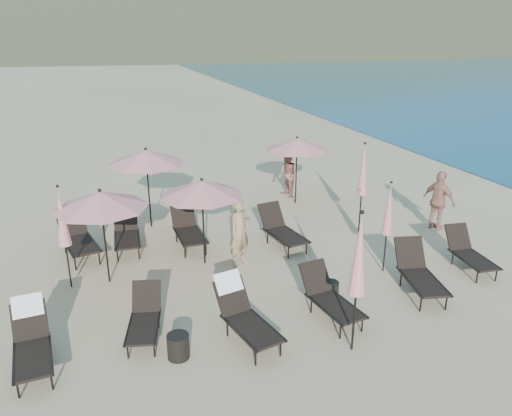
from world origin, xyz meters
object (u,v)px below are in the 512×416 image
object	(u,v)px
lounger_2	(243,312)
umbrella_closed_1	(363,170)
lounger_6	(77,237)
beachgoer_b	(287,175)
lounger_3	(329,297)
lounger_9	(281,229)
lounger_7	(127,232)
umbrella_open_2	(146,157)
umbrella_open_0	(100,200)
lounger_5	(469,252)
umbrella_closed_0	(359,256)
lounger_8	(188,229)
side_table_0	(178,346)
umbrella_open_3	(297,144)
umbrella_closed_2	(62,217)
beachgoer_c	(439,201)
lounger_0	(31,339)
side_table_1	(330,291)
lounger_1	(144,317)
lounger_4	(419,272)
beachgoer_a	(240,232)
umbrella_closed_3	(389,210)
umbrella_open_1	(202,188)

from	to	relation	value
lounger_2	umbrella_closed_1	xyz separation A→B (m)	(4.67, 3.87, 1.30)
lounger_6	beachgoer_b	xyz separation A→B (m)	(6.83, 2.66, 0.28)
lounger_3	lounger_9	world-z (taller)	lounger_9
lounger_2	lounger_7	bearing A→B (deg)	96.95
umbrella_open_2	lounger_3	bearing A→B (deg)	-65.40
umbrella_closed_1	lounger_2	bearing A→B (deg)	-140.35
umbrella_open_0	umbrella_closed_1	bearing A→B (deg)	6.81
umbrella_open_0	lounger_6	bearing A→B (deg)	110.17
lounger_5	umbrella_closed_0	distance (m)	4.92
lounger_8	lounger_9	bearing A→B (deg)	-20.99
lounger_5	side_table_0	world-z (taller)	lounger_5
umbrella_open_0	umbrella_open_3	distance (m)	7.21
umbrella_closed_2	umbrella_closed_1	bearing A→B (deg)	5.95
umbrella_open_3	beachgoer_c	size ratio (longest dim) A/B	1.30
lounger_5	umbrella_closed_0	world-z (taller)	umbrella_closed_0
beachgoer_b	lounger_9	bearing A→B (deg)	-29.43
lounger_7	lounger_8	distance (m)	1.60
lounger_2	umbrella_open_3	xyz separation A→B (m)	(3.91, 6.73, 1.48)
beachgoer_b	lounger_0	bearing A→B (deg)	-52.26
lounger_9	umbrella_open_2	distance (m)	4.32
umbrella_closed_2	side_table_1	bearing A→B (deg)	-24.08
lounger_1	lounger_4	xyz separation A→B (m)	(5.90, -0.21, 0.07)
beachgoer_a	lounger_3	bearing A→B (deg)	-101.41
umbrella_closed_0	umbrella_closed_3	distance (m)	3.39
lounger_7	umbrella_closed_1	distance (m)	6.59
lounger_5	umbrella_open_0	world-z (taller)	umbrella_open_0
umbrella_open_0	umbrella_open_2	size ratio (longest dim) A/B	0.95
lounger_2	lounger_8	size ratio (longest dim) A/B	1.03
umbrella_open_2	umbrella_closed_1	xyz separation A→B (m)	(5.59, -2.30, -0.28)
lounger_1	umbrella_closed_2	xyz separation A→B (m)	(-1.36, 2.44, 1.28)
lounger_8	umbrella_open_1	bearing A→B (deg)	-84.03
umbrella_open_2	umbrella_open_3	bearing A→B (deg)	6.69
lounger_4	lounger_3	bearing A→B (deg)	-160.61
side_table_1	umbrella_closed_1	bearing A→B (deg)	51.63
lounger_2	umbrella_closed_2	bearing A→B (deg)	122.87
side_table_1	lounger_2	bearing A→B (deg)	-162.05
lounger_3	lounger_5	bearing A→B (deg)	3.64
umbrella_closed_0	lounger_7	bearing A→B (deg)	120.60
umbrella_closed_3	beachgoer_a	bearing A→B (deg)	155.80
lounger_8	beachgoer_a	distance (m)	1.92
lounger_6	lounger_8	distance (m)	2.80
umbrella_open_3	beachgoer_a	distance (m)	5.04
lounger_4	umbrella_open_3	xyz separation A→B (m)	(-0.24, 6.33, 1.52)
lounger_6	umbrella_closed_0	size ratio (longest dim) A/B	0.72
umbrella_closed_3	beachgoer_c	bearing A→B (deg)	32.23
umbrella_closed_0	lounger_2	bearing A→B (deg)	149.25
side_table_1	beachgoer_c	distance (m)	5.42
lounger_9	umbrella_open_2	bearing A→B (deg)	132.41
umbrella_open_0	umbrella_closed_2	xyz separation A→B (m)	(-0.83, 0.02, -0.31)
umbrella_closed_0	umbrella_closed_2	size ratio (longest dim) A/B	1.12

